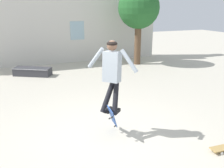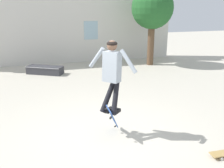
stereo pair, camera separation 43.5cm
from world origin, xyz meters
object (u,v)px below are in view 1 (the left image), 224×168
tree_right (139,9)px  skate_ledge (33,72)px  skateboard_flipping (112,117)px  skater (112,71)px

tree_right → skate_ledge: tree_right is taller
skate_ledge → skateboard_flipping: size_ratio=2.10×
tree_right → skate_ledge: size_ratio=2.31×
tree_right → skate_ledge: bearing=-176.3°
skateboard_flipping → tree_right: bearing=0.5°
tree_right → skater: 7.34m
skate_ledge → skateboard_flipping: (1.20, -5.86, 0.28)m
skateboard_flipping → skate_ledge: bearing=43.6°
tree_right → skater: size_ratio=2.33×
tree_right → skateboard_flipping: bearing=-121.6°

